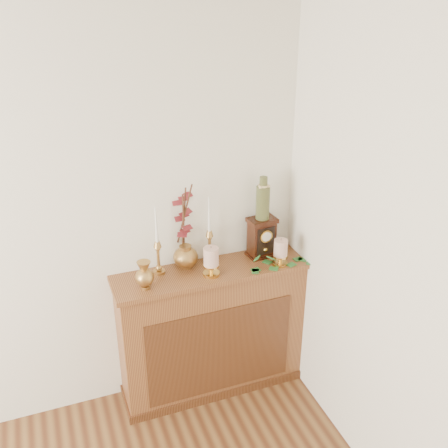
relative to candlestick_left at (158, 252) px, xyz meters
name	(u,v)px	position (x,y,z in m)	size (l,w,h in m)	color
console_shelf	(212,333)	(0.31, -0.07, -0.64)	(1.24, 0.34, 0.93)	brown
candlestick_left	(158,252)	(0.00, 0.00, 0.00)	(0.07, 0.07, 0.44)	tan
candlestick_center	(210,241)	(0.34, 0.02, 0.00)	(0.07, 0.07, 0.44)	tan
bud_vase	(145,275)	(-0.12, -0.14, -0.06)	(0.11, 0.11, 0.18)	tan
ginger_jar	(184,228)	(0.18, 0.05, 0.11)	(0.23, 0.25, 0.57)	tan
pillar_candle_left	(211,260)	(0.29, -0.13, -0.04)	(0.10, 0.10, 0.20)	gold
pillar_candle_right	(281,251)	(0.74, -0.17, -0.05)	(0.10, 0.10, 0.19)	gold
ivy_garland	(283,260)	(0.77, -0.14, -0.13)	(0.44, 0.19, 0.09)	#266627
mantel_clock	(262,238)	(0.68, -0.02, -0.02)	(0.19, 0.14, 0.27)	#33150A
ceramic_vase	(263,200)	(0.68, -0.02, 0.24)	(0.09, 0.09, 0.28)	#172F21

